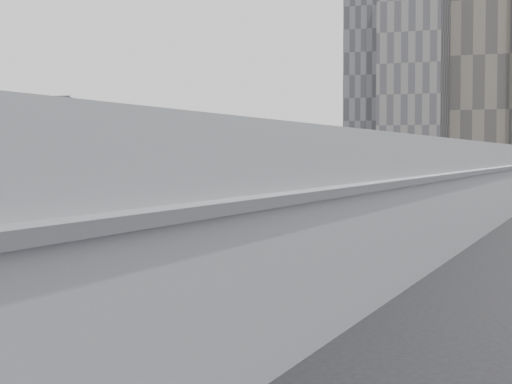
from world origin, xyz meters
The scene contains 18 objects.
sidewalk centered at (9.00, 55.00, 0.06)m, with size 10.00×170.00×0.12m, color gray.
lane_line centered at (-1.50, 55.00, 0.01)m, with size 0.12×160.00×0.02m, color gold.
depot centered at (12.99, 55.00, 3.51)m, with size 12.45×160.40×7.20m.
bus_2 centered at (2.10, 32.38, 1.55)m, with size 3.55×12.71×3.67m.
bus_3 centered at (1.75, 47.29, 1.71)m, with size 3.31×13.95×4.05m.
bus_4 centered at (2.68, 63.33, 1.62)m, with size 2.93×13.17×3.84m.
bus_5 centered at (2.73, 77.26, 1.62)m, with size 3.17×13.22×3.84m.
bus_6 centered at (1.92, 91.84, 1.50)m, with size 3.26×12.31×3.56m.
bus_7 centered at (2.28, 103.37, 1.66)m, with size 3.63×13.61×3.93m.
tree_1 centered at (5.58, 28.89, 3.46)m, with size 2.45×2.45×4.70m.
tree_2 centered at (6.06, 59.00, 3.33)m, with size 1.48×1.48×4.13m.
tree_3 centered at (6.13, 82.23, 3.01)m, with size 1.33×1.33×3.74m.
tree_4 centered at (5.59, 107.98, 3.61)m, with size 2.42×2.42×4.83m.
tree_5 centered at (5.72, 124.28, 3.41)m, with size 2.15×2.15×4.50m.
street_lamp_near centered at (-4.29, 43.26, 5.42)m, with size 2.04×0.22×9.45m.
street_lamp_far centered at (-4.88, 94.38, 5.36)m, with size 2.04×0.22×9.34m.
shipping_container centered at (-5.28, 110.49, 1.32)m, with size 2.43×6.05×2.63m, color #144423.
suv centered at (-4.63, 129.16, 0.77)m, with size 2.54×5.51×1.53m, color black.
Camera 1 is at (26.90, 0.09, 5.90)m, focal length 60.00 mm.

